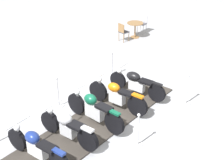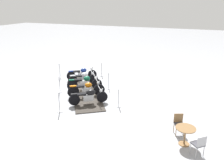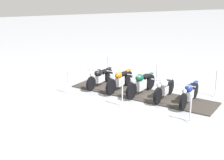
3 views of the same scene
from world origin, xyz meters
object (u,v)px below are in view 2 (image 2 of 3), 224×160
at_px(motorcycle_forest, 85,83).
at_px(stanchion_left_mid, 60,87).
at_px(stanchion_right_mid, 109,84).
at_px(cafe_chair_across_table, 199,144).
at_px(motorcycle_black, 89,96).
at_px(stanchion_right_rear, 102,71).
at_px(stanchion_left_rear, 60,74).
at_px(motorcycle_copper, 87,89).
at_px(cafe_chair_near_table, 179,123).
at_px(motorcycle_navy, 82,73).
at_px(motorcycle_chrome, 84,78).
at_px(stanchion_left_front, 59,106).
at_px(stanchion_right_front, 119,101).

distance_m(motorcycle_forest, stanchion_left_mid, 1.63).
relative_size(stanchion_right_mid, cafe_chair_across_table, 1.21).
relative_size(motorcycle_black, stanchion_right_rear, 1.77).
bearing_deg(stanchion_left_rear, motorcycle_copper, 56.17).
relative_size(motorcycle_forest, stanchion_right_rear, 1.95).
relative_size(motorcycle_copper, stanchion_right_mid, 1.74).
distance_m(motorcycle_copper, cafe_chair_near_table, 6.03).
bearing_deg(stanchion_left_mid, motorcycle_navy, 176.97).
height_order(motorcycle_black, cafe_chair_near_table, motorcycle_black).
xyz_separation_m(motorcycle_chrome, stanchion_left_rear, (-0.52, -2.29, -0.12)).
bearing_deg(stanchion_left_rear, cafe_chair_across_table, 59.56).
bearing_deg(cafe_chair_near_table, motorcycle_chrome, -143.62).
distance_m(motorcycle_forest, motorcycle_chrome, 1.10).
bearing_deg(stanchion_right_rear, motorcycle_forest, 4.25).
bearing_deg(motorcycle_chrome, motorcycle_black, -92.43).
bearing_deg(stanchion_left_front, stanchion_right_front, 123.53).
height_order(motorcycle_forest, stanchion_right_rear, motorcycle_forest).
height_order(stanchion_right_front, cafe_chair_across_table, stanchion_right_front).
relative_size(motorcycle_copper, motorcycle_forest, 0.94).
bearing_deg(cafe_chair_across_table, stanchion_right_front, 13.63).
distance_m(stanchion_left_front, stanchion_right_rear, 6.43).
distance_m(stanchion_right_rear, cafe_chair_across_table, 10.58).
bearing_deg(motorcycle_copper, motorcycle_chrome, 87.81).
bearing_deg(stanchion_right_front, stanchion_right_mid, -146.47).
bearing_deg(motorcycle_forest, stanchion_left_rear, 123.02).
relative_size(motorcycle_black, motorcycle_navy, 0.99).
height_order(motorcycle_navy, stanchion_left_mid, stanchion_left_mid).
bearing_deg(stanchion_left_rear, stanchion_right_mid, 82.32).
height_order(motorcycle_chrome, motorcycle_navy, motorcycle_chrome).
relative_size(motorcycle_navy, stanchion_left_rear, 1.61).
bearing_deg(stanchion_left_mid, cafe_chair_across_table, 67.25).
height_order(motorcycle_black, motorcycle_copper, motorcycle_copper).
bearing_deg(stanchion_left_rear, motorcycle_chrome, 77.23).
xyz_separation_m(motorcycle_navy, stanchion_left_rear, (0.39, -1.69, -0.11)).
relative_size(motorcycle_chrome, motorcycle_navy, 0.94).
xyz_separation_m(stanchion_left_front, cafe_chair_across_table, (1.21, 6.90, 0.18)).
distance_m(stanchion_left_mid, stanchion_right_front, 4.24).
height_order(motorcycle_black, motorcycle_forest, motorcycle_forest).
relative_size(motorcycle_black, motorcycle_forest, 0.91).
bearing_deg(motorcycle_black, stanchion_right_mid, 51.52).
bearing_deg(motorcycle_black, stanchion_right_front, -24.51).
xyz_separation_m(stanchion_left_rear, cafe_chair_across_table, (5.87, 9.99, 0.15)).
xyz_separation_m(motorcycle_chrome, cafe_chair_across_table, (5.35, 7.70, 0.03)).
bearing_deg(cafe_chair_across_table, motorcycle_forest, 16.64).
height_order(motorcycle_chrome, cafe_chair_across_table, motorcycle_chrome).
xyz_separation_m(motorcycle_copper, cafe_chair_near_table, (2.16, 5.63, 0.02)).
height_order(motorcycle_black, stanchion_left_mid, stanchion_left_mid).
distance_m(motorcycle_forest, stanchion_left_rear, 3.24).
height_order(motorcycle_chrome, stanchion_left_mid, stanchion_left_mid).
bearing_deg(stanchion_left_rear, motorcycle_black, 51.74).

